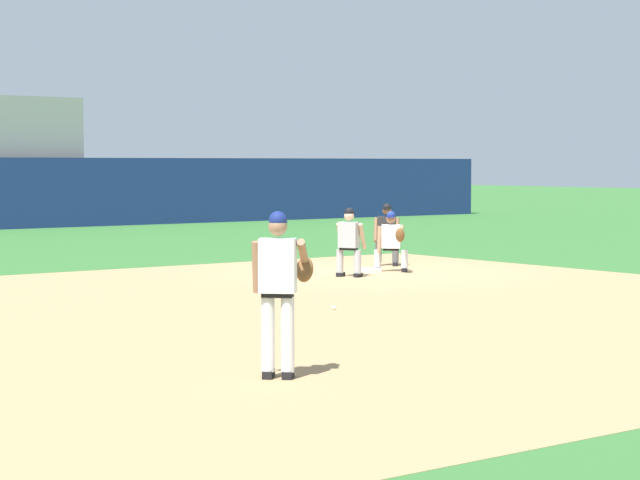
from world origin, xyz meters
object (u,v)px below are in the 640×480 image
(first_baseman, at_px, (392,239))
(first_base_bag, at_px, (370,270))
(pitcher, at_px, (280,284))
(umpire, at_px, (387,232))
(baserunner, at_px, (349,239))
(baseball, at_px, (334,308))

(first_baseman, bearing_deg, first_base_bag, 156.14)
(pitcher, height_order, first_baseman, pitcher)
(first_base_bag, height_order, pitcher, pitcher)
(first_base_bag, distance_m, umpire, 1.95)
(baserunner, relative_size, umpire, 1.00)
(baserunner, bearing_deg, baseball, -130.71)
(baserunner, bearing_deg, first_base_bag, 29.36)
(first_base_bag, distance_m, first_baseman, 0.85)
(first_base_bag, relative_size, first_baseman, 0.28)
(baseball, height_order, umpire, umpire)
(pitcher, relative_size, first_baseman, 1.39)
(first_base_bag, height_order, baseball, first_base_bag)
(first_baseman, relative_size, umpire, 0.92)
(baseball, xyz_separation_m, pitcher, (-4.43, -4.75, 1.02))
(baseball, xyz_separation_m, first_baseman, (5.35, 4.87, 0.69))
(baserunner, bearing_deg, umpire, 34.52)
(first_baseman, xyz_separation_m, baserunner, (-1.50, -0.39, 0.06))
(baseball, height_order, baserunner, baserunner)
(first_baseman, height_order, baserunner, baserunner)
(baserunner, xyz_separation_m, umpire, (2.46, 1.69, 0.00))
(first_baseman, distance_m, baserunner, 1.55)
(baseball, relative_size, first_baseman, 0.06)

